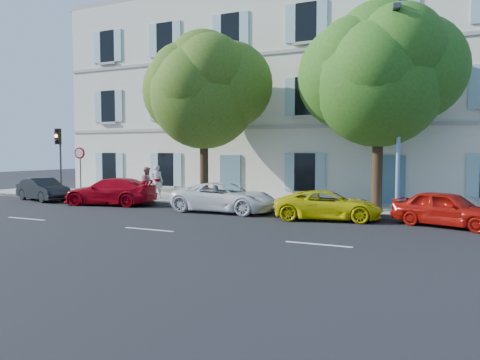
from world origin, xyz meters
The scene contains 16 objects.
ground centered at (0.00, 0.00, 0.00)m, with size 90.00×90.00×0.00m, color black.
sidewalk centered at (0.00, 4.45, 0.07)m, with size 36.00×4.50×0.15m, color #A09E96.
kerb centered at (0.00, 2.28, 0.08)m, with size 36.00×0.16×0.16m, color #9E998E.
building centered at (0.00, 10.20, 6.00)m, with size 28.00×7.00×12.00m, color beige.
car_dark_sedan centered at (-10.98, 1.27, 0.62)m, with size 1.31×3.77×1.24m, color black.
car_red_coupe centered at (-6.25, 1.26, 0.68)m, with size 1.91×4.71×1.37m, color #B20514.
car_white_coupe centered at (0.21, 1.26, 0.66)m, with size 2.19×4.74×1.32m, color white.
car_yellow_supercar centered at (4.97, 0.95, 0.58)m, with size 1.93×4.19×1.16m, color yellow.
car_red_hatchback centered at (9.26, 1.09, 0.64)m, with size 1.52×3.78×1.29m, color #AA110A.
tree_left centered at (-1.97, 3.27, 5.47)m, with size 5.33×5.33×8.27m.
tree_right centered at (6.41, 3.55, 5.64)m, with size 5.56×5.56×8.56m.
traffic_light centered at (-11.28, 2.74, 2.94)m, with size 0.33×0.44×3.85m.
road_sign centered at (-9.56, 2.61, 2.15)m, with size 0.64×0.15×2.77m.
street_lamp centered at (7.37, 2.45, 4.71)m, with size 0.40×1.73×8.06m.
pedestrian_a centered at (-5.38, 4.01, 1.06)m, with size 0.67×0.44×1.82m, color silver.
pedestrian_b centered at (-5.62, 3.46, 1.01)m, with size 0.83×0.65×1.72m, color #AA6C71.
Camera 1 is at (9.72, -17.08, 2.70)m, focal length 35.00 mm.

